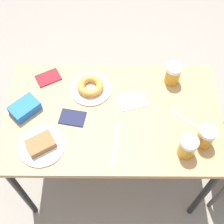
# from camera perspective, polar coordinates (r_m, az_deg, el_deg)

# --- Properties ---
(ground_plane) EXTENTS (8.00, 8.00, 0.00)m
(ground_plane) POSITION_cam_1_polar(r_m,az_deg,el_deg) (2.23, 0.00, -10.44)
(ground_plane) COLOR gray
(table) EXTENTS (0.65, 1.09, 0.74)m
(table) POSITION_cam_1_polar(r_m,az_deg,el_deg) (1.62, 0.00, -1.68)
(table) COLOR tan
(table) RESTS_ON ground_plane
(plate_with_cake) EXTENTS (0.22, 0.22, 0.05)m
(plate_with_cake) POSITION_cam_1_polar(r_m,az_deg,el_deg) (1.50, -13.00, -5.87)
(plate_with_cake) COLOR silver
(plate_with_cake) RESTS_ON table
(plate_with_donut) EXTENTS (0.22, 0.22, 0.05)m
(plate_with_donut) POSITION_cam_1_polar(r_m,az_deg,el_deg) (1.64, -4.13, 4.58)
(plate_with_donut) COLOR silver
(plate_with_donut) RESTS_ON table
(beer_mug_left) EXTENTS (0.08, 0.08, 0.12)m
(beer_mug_left) POSITION_cam_1_polar(r_m,az_deg,el_deg) (1.67, 10.93, 6.85)
(beer_mug_left) COLOR #C68C23
(beer_mug_left) RESTS_ON table
(beer_mug_center) EXTENTS (0.08, 0.08, 0.12)m
(beer_mug_center) POSITION_cam_1_polar(r_m,az_deg,el_deg) (1.50, 16.60, -4.33)
(beer_mug_center) COLOR #C68C23
(beer_mug_center) RESTS_ON table
(beer_mug_right) EXTENTS (0.08, 0.08, 0.12)m
(beer_mug_right) POSITION_cam_1_polar(r_m,az_deg,el_deg) (1.45, 13.47, -6.23)
(beer_mug_right) COLOR #C68C23
(beer_mug_right) RESTS_ON table
(napkin_folded) EXTENTS (0.13, 0.16, 0.00)m
(napkin_folded) POSITION_cam_1_polar(r_m,az_deg,el_deg) (1.61, 3.61, 2.06)
(napkin_folded) COLOR white
(napkin_folded) RESTS_ON table
(fork) EXTENTS (0.12, 0.14, 0.00)m
(fork) POSITION_cam_1_polar(r_m,az_deg,el_deg) (1.59, 13.17, -1.35)
(fork) COLOR silver
(fork) RESTS_ON table
(knife) EXTENTS (0.22, 0.04, 0.00)m
(knife) POSITION_cam_1_polar(r_m,az_deg,el_deg) (1.48, 0.47, -5.73)
(knife) COLOR silver
(knife) RESTS_ON table
(passport_near_edge) EXTENTS (0.11, 0.14, 0.01)m
(passport_near_edge) POSITION_cam_1_polar(r_m,az_deg,el_deg) (1.56, -7.41, -1.03)
(passport_near_edge) COLOR #141938
(passport_near_edge) RESTS_ON table
(passport_far_edge) EXTENTS (0.14, 0.15, 0.01)m
(passport_far_edge) POSITION_cam_1_polar(r_m,az_deg,el_deg) (1.73, -11.72, 6.16)
(passport_far_edge) COLOR maroon
(passport_far_edge) RESTS_ON table
(blue_pouch) EXTENTS (0.17, 0.17, 0.05)m
(blue_pouch) POSITION_cam_1_polar(r_m,az_deg,el_deg) (1.62, -15.83, 0.71)
(blue_pouch) COLOR blue
(blue_pouch) RESTS_ON table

